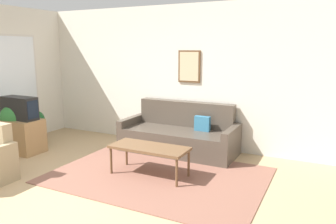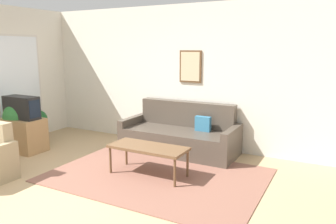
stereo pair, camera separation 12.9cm
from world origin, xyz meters
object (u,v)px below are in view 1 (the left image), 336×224
object	(u,v)px
coffee_table	(149,149)
potted_plant_tall	(17,120)
tv	(19,108)
couch	(180,136)

from	to	relation	value
coffee_table	potted_plant_tall	world-z (taller)	potted_plant_tall
tv	potted_plant_tall	size ratio (longest dim) A/B	0.75
couch	tv	size ratio (longest dim) A/B	3.04
potted_plant_tall	tv	bearing A→B (deg)	-19.74
coffee_table	tv	world-z (taller)	tv
tv	potted_plant_tall	world-z (taller)	tv
tv	couch	bearing A→B (deg)	27.11
tv	potted_plant_tall	xyz separation A→B (m)	(-0.15, 0.05, -0.24)
couch	coffee_table	size ratio (longest dim) A/B	1.79
tv	potted_plant_tall	distance (m)	0.29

